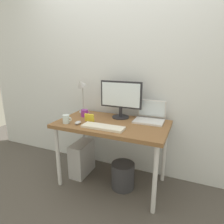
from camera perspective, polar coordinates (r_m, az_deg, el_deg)
ground_plane at (r=2.47m, az=0.00°, el=-19.94°), size 6.00×6.00×0.00m
back_wall at (r=2.39m, az=3.85°, el=12.28°), size 4.40×0.04×2.60m
desk at (r=2.15m, az=0.00°, el=-5.00°), size 1.22×0.68×0.76m
monitor at (r=2.24m, az=2.61°, el=4.34°), size 0.49×0.20×0.43m
laptop at (r=2.20m, az=11.14°, el=-1.13°), size 0.32×0.27×0.23m
desk_lamp at (r=2.46m, az=-9.09°, el=6.83°), size 0.11×0.16×0.44m
keyboard at (r=1.95m, az=-2.67°, el=-4.46°), size 0.44×0.14×0.02m
mouse at (r=2.10m, az=-10.01°, el=-3.11°), size 0.06×0.09×0.03m
coffee_mug at (r=2.35m, az=-8.07°, el=-0.32°), size 0.12×0.09×0.08m
glass_cup at (r=2.15m, az=-13.37°, el=-2.04°), size 0.11×0.07×0.09m
photo_frame at (r=2.14m, az=-6.69°, el=-1.71°), size 0.11×0.03×0.09m
computer_tower at (r=2.55m, az=-8.85°, el=-13.33°), size 0.18×0.36×0.42m
wastebasket at (r=2.32m, az=3.23°, el=-18.21°), size 0.26×0.26×0.30m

